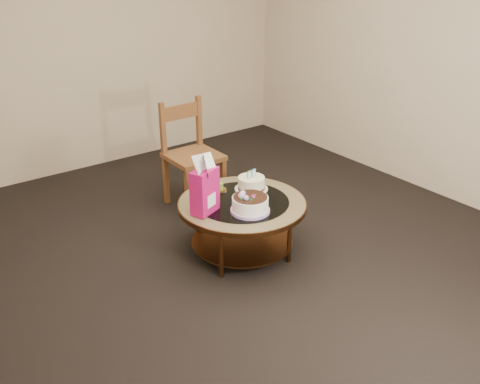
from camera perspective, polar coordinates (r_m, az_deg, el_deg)
ground at (r=4.42m, az=0.22°, el=-6.31°), size 5.00×5.00×0.00m
room_walls at (r=3.84m, az=0.26°, el=13.70°), size 4.52×5.02×2.61m
coffee_table at (r=4.23m, az=0.23°, el=-1.94°), size 1.02×1.02×0.46m
decorated_cake at (r=4.01m, az=1.07°, el=-1.39°), size 0.30×0.30×0.17m
cream_cake at (r=4.37m, az=1.22°, el=0.91°), size 0.27×0.27×0.17m
gift_bag at (r=3.95m, az=-3.80°, el=0.73°), size 0.25×0.22×0.44m
pillar_candle at (r=4.36m, az=-2.16°, el=0.42°), size 0.11×0.11×0.08m
dining_chair at (r=5.02m, az=-5.24°, el=4.06°), size 0.46×0.46×1.00m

